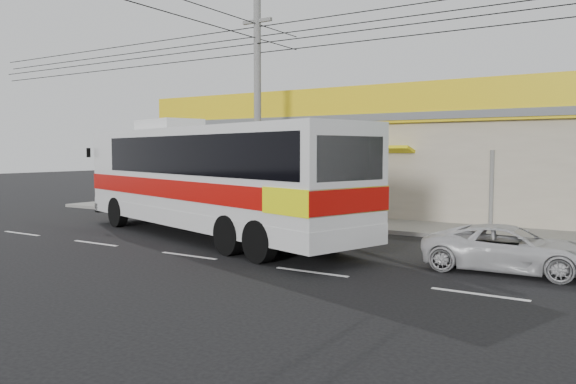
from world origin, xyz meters
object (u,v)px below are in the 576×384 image
object	(u,v)px
motorbike_dark	(195,203)
utility_pole	(257,38)
motorbike_red	(198,202)
white_car	(509,249)
coach_bus	(212,173)

from	to	relation	value
motorbike_dark	utility_pole	bearing A→B (deg)	-86.61
motorbike_red	utility_pole	size ratio (longest dim) A/B	0.05
motorbike_dark	white_car	world-z (taller)	white_car
white_car	utility_pole	size ratio (longest dim) A/B	0.12
motorbike_red	utility_pole	xyz separation A→B (m)	(4.14, -1.04, 6.88)
coach_bus	motorbike_red	xyz separation A→B (m)	(-5.16, 5.14, -1.63)
coach_bus	white_car	size ratio (longest dim) A/B	3.32
motorbike_dark	motorbike_red	bearing A→B (deg)	39.54
motorbike_red	white_car	world-z (taller)	white_car
white_car	utility_pole	bearing A→B (deg)	64.95
motorbike_dark	utility_pole	distance (m)	7.77
coach_bus	motorbike_red	world-z (taller)	coach_bus
utility_pole	motorbike_dark	bearing A→B (deg)	174.82
coach_bus	white_car	distance (m)	9.68
motorbike_red	motorbike_dark	distance (m)	0.82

